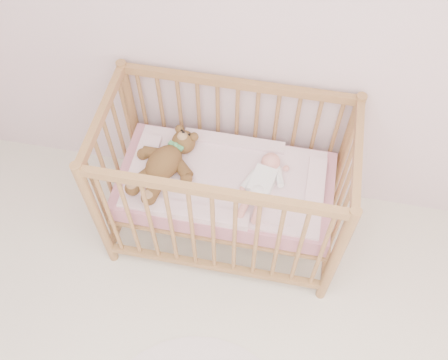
# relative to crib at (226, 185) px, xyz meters

# --- Properties ---
(wall_back) EXTENTS (4.00, 0.02, 2.70)m
(wall_back) POSITION_rel_crib_xyz_m (0.18, 0.40, 0.85)
(wall_back) COLOR silver
(wall_back) RESTS_ON floor
(crib) EXTENTS (1.36, 0.76, 1.00)m
(crib) POSITION_rel_crib_xyz_m (0.00, 0.00, 0.00)
(crib) COLOR #B2794B
(crib) RESTS_ON floor
(mattress) EXTENTS (1.22, 0.62, 0.13)m
(mattress) POSITION_rel_crib_xyz_m (0.00, 0.00, -0.01)
(mattress) COLOR pink
(mattress) RESTS_ON crib
(blanket) EXTENTS (1.10, 0.58, 0.06)m
(blanket) POSITION_rel_crib_xyz_m (0.00, 0.00, 0.06)
(blanket) COLOR #F4A8B4
(blanket) RESTS_ON mattress
(baby) EXTENTS (0.32, 0.51, 0.11)m
(baby) POSITION_rel_crib_xyz_m (0.21, -0.02, 0.14)
(baby) COLOR white
(baby) RESTS_ON blanket
(teddy_bear) EXTENTS (0.56, 0.65, 0.15)m
(teddy_bear) POSITION_rel_crib_xyz_m (-0.35, -0.02, 0.15)
(teddy_bear) COLOR brown
(teddy_bear) RESTS_ON blanket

